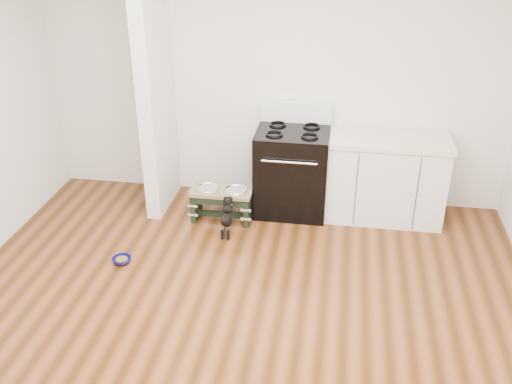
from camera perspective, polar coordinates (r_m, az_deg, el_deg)
name	(u,v)px	position (r m, az deg, el deg)	size (l,w,h in m)	color
ground	(230,339)	(4.60, -2.59, -14.43)	(5.00, 5.00, 0.00)	#3E220B
room_shell	(225,147)	(3.72, -3.11, 4.48)	(5.00, 5.00, 5.00)	silver
partition_wall	(156,86)	(6.03, -10.01, 10.43)	(0.15, 0.80, 2.70)	silver
oven_range	(292,170)	(6.11, 3.63, 2.26)	(0.76, 0.69, 1.14)	black
cabinet_run	(385,177)	(6.14, 12.78, 1.45)	(1.24, 0.64, 0.91)	silver
dog_feeder	(222,198)	(6.01, -3.44, -0.60)	(0.64, 0.34, 0.37)	black
puppy	(227,216)	(5.75, -2.93, -2.38)	(0.11, 0.33, 0.39)	black
floor_bowl	(122,260)	(5.55, -13.27, -6.65)	(0.19, 0.19, 0.06)	#0D0E60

